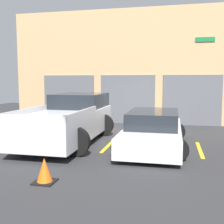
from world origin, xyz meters
The scene contains 8 objects.
ground_plane centered at (0.00, 0.00, 0.00)m, with size 28.00×28.00×0.00m, color #2D2D30.
shophouse_building centered at (-0.01, 3.29, 2.88)m, with size 12.94×0.68×5.88m.
pickup_truck centered at (-1.51, -1.90, 0.83)m, with size 2.63×5.22×1.71m.
sedan_white centered at (1.51, -2.12, 0.57)m, with size 2.21×4.65×1.22m.
parking_stripe_far_left centered at (-3.02, -2.15, 0.00)m, with size 0.12×2.20×0.01m, color gold.
parking_stripe_left centered at (0.00, -2.15, 0.00)m, with size 0.12×2.20×0.01m, color gold.
parking_stripe_centre centered at (3.02, -2.15, 0.00)m, with size 0.12×2.20×0.01m, color gold.
traffic_cone centered at (-0.56, -5.96, 0.25)m, with size 0.47×0.47×0.55m.
Camera 1 is at (2.18, -11.44, 2.22)m, focal length 45.00 mm.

